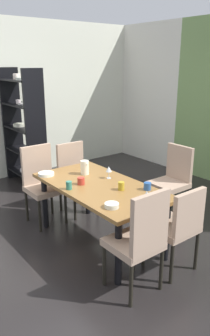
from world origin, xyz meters
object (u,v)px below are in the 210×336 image
object	(u,v)px
dining_table	(100,192)
wine_glass_west	(109,169)
chair_left_near	(42,181)
chair_left_far	(75,174)
display_shelf	(23,128)
chair_right_near	(140,238)
pitcher_front	(85,167)
cup_east	(147,186)
cup_center	(69,185)
cup_near_window	(81,181)
serving_bowl_rear	(112,205)
chair_right_far	(178,224)
serving_bowl_north	(46,174)
chair_head_far	(173,178)
cup_corner	(121,186)
wine_glass_left	(147,195)

from	to	relation	value
dining_table	wine_glass_west	world-z (taller)	wine_glass_west
chair_left_near	chair_left_far	size ratio (longest dim) A/B	1.04
chair_left_near	display_shelf	size ratio (longest dim) A/B	0.52
chair_right_near	pitcher_front	xyz separation A→B (m)	(-1.35, 0.33, 0.25)
chair_left_near	cup_east	xyz separation A→B (m)	(1.38, 0.58, 0.21)
pitcher_front	cup_center	bearing A→B (deg)	-53.68
cup_near_window	cup_center	bearing A→B (deg)	-76.64
chair_left_near	pitcher_front	world-z (taller)	chair_left_near
chair_right_near	pitcher_front	bearing A→B (deg)	76.07
serving_bowl_rear	chair_right_far	bearing A→B (deg)	55.55
serving_bowl_rear	pitcher_front	xyz separation A→B (m)	(-0.97, 0.35, 0.07)
chair_left_far	chair_left_near	bearing A→B (deg)	-0.42
chair_left_far	cup_east	bearing A→B (deg)	92.32
serving_bowl_north	chair_head_far	bearing A→B (deg)	66.31
chair_head_far	cup_east	world-z (taller)	chair_head_far
chair_left_far	cup_corner	world-z (taller)	chair_left_far
wine_glass_left	serving_bowl_north	distance (m)	1.45
chair_right_far	chair_head_far	xyz separation A→B (m)	(-0.91, 0.97, 0.02)
serving_bowl_north	cup_center	size ratio (longest dim) A/B	2.14
chair_right_far	chair_head_far	distance (m)	1.33
chair_head_far	cup_near_window	world-z (taller)	chair_head_far
chair_left_near	wine_glass_west	size ratio (longest dim) A/B	6.86
chair_right_near	wine_glass_west	xyz separation A→B (m)	(-1.05, 0.48, 0.27)
wine_glass_left	wine_glass_west	world-z (taller)	wine_glass_left
dining_table	cup_corner	world-z (taller)	cup_corner
chair_right_far	serving_bowl_rear	size ratio (longest dim) A/B	6.59
display_shelf	cup_center	xyz separation A→B (m)	(2.30, -0.53, -0.21)
chair_left_far	serving_bowl_rear	distance (m)	1.60
wine_glass_west	serving_bowl_rear	bearing A→B (deg)	-36.47
display_shelf	wine_glass_left	distance (m)	3.14
dining_table	cup_east	xyz separation A→B (m)	(0.44, 0.32, 0.13)
serving_bowl_north	serving_bowl_rear	distance (m)	1.22
chair_left_near	serving_bowl_north	size ratio (longest dim) A/B	5.24
wine_glass_west	cup_near_window	world-z (taller)	wine_glass_west
chair_head_far	cup_east	size ratio (longest dim) A/B	12.07
display_shelf	cup_corner	bearing A→B (deg)	-1.91
chair_left_near	display_shelf	distance (m)	1.58
chair_left_near	wine_glass_west	world-z (taller)	chair_left_near
chair_head_far	cup_corner	xyz separation A→B (m)	(0.25, -1.15, 0.22)
dining_table	cup_center	distance (m)	0.39
display_shelf	cup_near_window	bearing A→B (deg)	-8.60
chair_head_far	display_shelf	bearing A→B (deg)	23.62
dining_table	cup_east	distance (m)	0.56
wine_glass_left	cup_near_window	size ratio (longest dim) A/B	1.93
chair_right_near	wine_glass_west	size ratio (longest dim) A/B	6.93
cup_near_window	cup_corner	xyz separation A→B (m)	(0.41, 0.25, 0.00)
serving_bowl_rear	cup_near_window	size ratio (longest dim) A/B	1.67
chair_left_far	chair_right_far	bearing A→B (deg)	90.00
chair_right_near	wine_glass_left	size ratio (longest dim) A/B	6.40
chair_head_far	cup_corner	distance (m)	1.19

